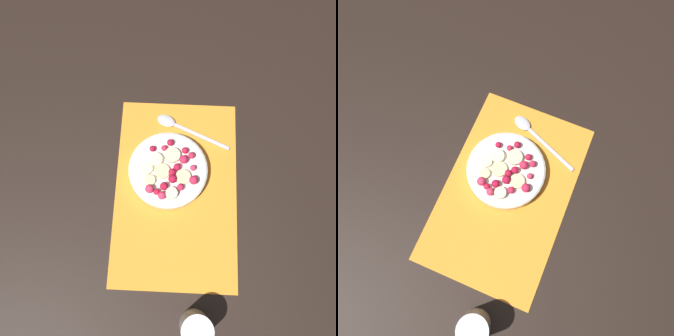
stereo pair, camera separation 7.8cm
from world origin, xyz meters
The scene contains 5 objects.
ground_plane centered at (0.00, 0.00, 0.00)m, with size 3.00×3.00×0.00m, color black.
placemat centered at (0.00, 0.00, 0.00)m, with size 0.47×0.30×0.01m.
fruit_bowl centered at (-0.04, -0.02, 0.02)m, with size 0.19×0.19×0.05m.
spoon centered at (-0.17, 0.00, 0.01)m, with size 0.10×0.19×0.01m.
drinking_glass centered at (0.30, 0.05, 0.05)m, with size 0.07×0.07×0.09m.
Camera 1 is at (0.18, -0.01, 0.79)m, focal length 35.00 mm.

